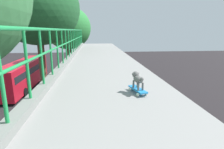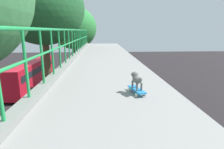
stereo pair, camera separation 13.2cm
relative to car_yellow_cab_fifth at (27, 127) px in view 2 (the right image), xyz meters
name	(u,v)px [view 2 (the right image)]	position (x,y,z in m)	size (l,w,h in m)	color
car_yellow_cab_fifth	(27,127)	(0.00, 0.00, 0.00)	(2.00, 3.88, 1.60)	yellow
city_bus	(30,72)	(-3.82, 11.29, 1.12)	(2.57, 11.93, 3.20)	red
roadside_tree_far	(43,9)	(1.60, 0.13, 7.34)	(4.77, 4.77, 10.17)	brown
roadside_tree_farthest	(74,28)	(1.67, 11.67, 6.42)	(5.47, 5.47, 9.68)	brown
toy_skateboard	(137,90)	(5.53, -8.06, 5.12)	(0.28, 0.52, 0.08)	#2182CD
small_dog	(136,79)	(5.52, -8.04, 5.32)	(0.20, 0.35, 0.30)	#5F5E5C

